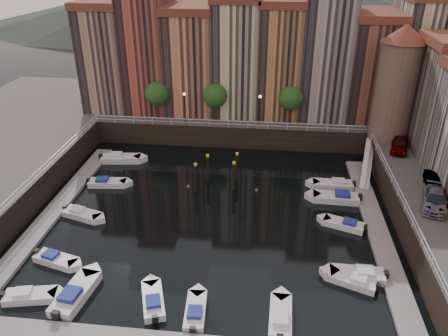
# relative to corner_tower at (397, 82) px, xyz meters

# --- Properties ---
(ground) EXTENTS (200.00, 200.00, 0.00)m
(ground) POSITION_rel_corner_tower_xyz_m (-20.00, -14.50, -10.19)
(ground) COLOR black
(ground) RESTS_ON ground
(quay_far) EXTENTS (80.00, 20.00, 3.00)m
(quay_far) POSITION_rel_corner_tower_xyz_m (-20.00, 11.50, -8.69)
(quay_far) COLOR black
(quay_far) RESTS_ON ground
(dock_left) EXTENTS (2.00, 28.00, 0.35)m
(dock_left) POSITION_rel_corner_tower_xyz_m (-36.20, -15.50, -10.02)
(dock_left) COLOR gray
(dock_left) RESTS_ON ground
(dock_right) EXTENTS (2.00, 28.00, 0.35)m
(dock_right) POSITION_rel_corner_tower_xyz_m (-3.80, -15.50, -10.02)
(dock_right) COLOR gray
(dock_right) RESTS_ON ground
(mountains) EXTENTS (145.00, 100.00, 18.00)m
(mountains) POSITION_rel_corner_tower_xyz_m (-18.28, 95.50, -2.28)
(mountains) COLOR #2D382D
(mountains) RESTS_ON ground
(far_terrace) EXTENTS (48.70, 10.30, 17.50)m
(far_terrace) POSITION_rel_corner_tower_xyz_m (-16.69, 9.00, 0.76)
(far_terrace) COLOR #9A7D62
(far_terrace) RESTS_ON quay_far
(corner_tower) EXTENTS (5.20, 5.20, 13.80)m
(corner_tower) POSITION_rel_corner_tower_xyz_m (0.00, 0.00, 0.00)
(corner_tower) COLOR #6B5B4C
(corner_tower) RESTS_ON quay_right
(promenade_trees) EXTENTS (21.20, 3.20, 5.20)m
(promenade_trees) POSITION_rel_corner_tower_xyz_m (-21.33, 3.70, -3.61)
(promenade_trees) COLOR black
(promenade_trees) RESTS_ON quay_far
(street_lamps) EXTENTS (10.36, 0.36, 4.18)m
(street_lamps) POSITION_rel_corner_tower_xyz_m (-21.00, 2.70, -4.30)
(street_lamps) COLOR black
(street_lamps) RESTS_ON quay_far
(railings) EXTENTS (36.08, 34.04, 0.52)m
(railings) POSITION_rel_corner_tower_xyz_m (-20.00, -9.62, -6.41)
(railings) COLOR white
(railings) RESTS_ON ground
(gangway) EXTENTS (2.78, 8.32, 3.73)m
(gangway) POSITION_rel_corner_tower_xyz_m (-2.90, -4.50, -8.28)
(gangway) COLOR white
(gangway) RESTS_ON ground
(mooring_pilings) EXTENTS (4.64, 3.53, 3.78)m
(mooring_pilings) POSITION_rel_corner_tower_xyz_m (-20.03, -8.79, -8.54)
(mooring_pilings) COLOR black
(mooring_pilings) RESTS_ON ground
(boat_left_0) EXTENTS (4.32, 2.30, 0.97)m
(boat_left_0) POSITION_rel_corner_tower_xyz_m (-32.48, -28.27, -9.87)
(boat_left_0) COLOR silver
(boat_left_0) RESTS_ON ground
(boat_left_1) EXTENTS (4.29, 2.50, 0.96)m
(boat_left_1) POSITION_rel_corner_tower_xyz_m (-32.47, -23.85, -9.87)
(boat_left_1) COLOR silver
(boat_left_1) RESTS_ON ground
(boat_left_2) EXTENTS (4.44, 2.69, 1.00)m
(boat_left_2) POSITION_rel_corner_tower_xyz_m (-33.08, -16.76, -9.86)
(boat_left_2) COLOR silver
(boat_left_2) RESTS_ON ground
(boat_left_3) EXTENTS (4.55, 2.04, 1.03)m
(boat_left_3) POSITION_rel_corner_tower_xyz_m (-32.78, -10.23, -9.85)
(boat_left_3) COLOR silver
(boat_left_3) RESTS_ON ground
(boat_left_4) EXTENTS (5.30, 2.44, 1.19)m
(boat_left_4) POSITION_rel_corner_tower_xyz_m (-33.25, -4.02, -9.79)
(boat_left_4) COLOR silver
(boat_left_4) RESTS_ON ground
(boat_right_0) EXTENTS (4.24, 2.87, 0.96)m
(boat_right_0) POSITION_rel_corner_tower_xyz_m (-7.23, -23.71, -9.87)
(boat_right_0) COLOR silver
(boat_right_0) RESTS_ON ground
(boat_right_1) EXTENTS (4.70, 1.78, 1.08)m
(boat_right_1) POSITION_rel_corner_tower_xyz_m (-6.67, -22.98, -9.83)
(boat_right_1) COLOR silver
(boat_right_1) RESTS_ON ground
(boat_right_2) EXTENTS (4.22, 2.74, 0.95)m
(boat_right_2) POSITION_rel_corner_tower_xyz_m (-6.81, -15.65, -9.87)
(boat_right_2) COLOR silver
(boat_right_2) RESTS_ON ground
(boat_right_3) EXTENTS (5.15, 2.05, 1.17)m
(boat_right_3) POSITION_rel_corner_tower_xyz_m (-7.01, -10.74, -9.80)
(boat_right_3) COLOR silver
(boat_right_3) RESTS_ON ground
(boat_right_4) EXTENTS (4.74, 1.79, 1.09)m
(boat_right_4) POSITION_rel_corner_tower_xyz_m (-7.02, -7.82, -9.83)
(boat_right_4) COLOR silver
(boat_right_4) RESTS_ON ground
(boat_near_0) EXTENTS (2.58, 5.38, 1.21)m
(boat_near_0) POSITION_rel_corner_tower_xyz_m (-28.98, -27.84, -9.79)
(boat_near_0) COLOR silver
(boat_near_0) RESTS_ON ground
(boat_near_1) EXTENTS (2.77, 4.36, 0.98)m
(boat_near_1) POSITION_rel_corner_tower_xyz_m (-22.77, -27.78, -9.86)
(boat_near_1) COLOR silver
(boat_near_1) RESTS_ON ground
(boat_near_2) EXTENTS (1.76, 4.14, 0.94)m
(boat_near_2) POSITION_rel_corner_tower_xyz_m (-19.38, -28.46, -9.88)
(boat_near_2) COLOR silver
(boat_near_2) RESTS_ON ground
(boat_near_3) EXTENTS (1.75, 4.50, 1.03)m
(boat_near_3) POSITION_rel_corner_tower_xyz_m (-13.09, -28.37, -9.85)
(boat_near_3) COLOR silver
(boat_near_3) RESTS_ON ground
(car_a) EXTENTS (3.02, 4.90, 1.56)m
(car_a) POSITION_rel_corner_tower_xyz_m (0.59, -3.65, -6.42)
(car_a) COLOR gray
(car_a) RESTS_ON quay_right
(car_b) EXTENTS (2.04, 4.68, 1.50)m
(car_b) POSITION_rel_corner_tower_xyz_m (1.89, -12.72, -6.45)
(car_b) COLOR gray
(car_b) RESTS_ON quay_right
(car_c) EXTENTS (3.49, 5.43, 1.46)m
(car_c) POSITION_rel_corner_tower_xyz_m (0.81, -15.93, -6.46)
(car_c) COLOR gray
(car_c) RESTS_ON quay_right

